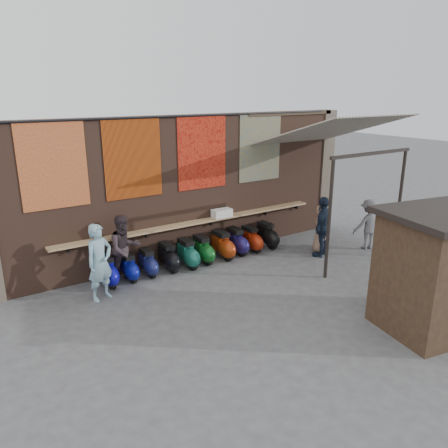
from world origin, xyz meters
The scene contains 33 objects.
ground centered at (0.00, 0.00, 0.00)m, with size 70.00×70.00×0.00m, color #474749.
brick_wall centered at (0.00, 2.70, 2.00)m, with size 10.00×0.40×4.00m, color brown.
pier_right centered at (5.20, 2.70, 2.00)m, with size 0.50×0.50×4.00m, color #4C4238.
eating_counter centered at (0.00, 2.33, 1.10)m, with size 8.00×0.32×0.05m, color #9E7A51.
shelf_box centered at (0.82, 2.30, 1.24)m, with size 0.57×0.30×0.23m, color white.
tapestry_redgold centered at (-3.60, 2.48, 3.00)m, with size 1.50×0.02×2.00m, color maroon.
tapestry_sun centered at (-1.70, 2.48, 3.00)m, with size 1.50×0.02×2.00m, color #E9510D.
tapestry_orange centered at (0.30, 2.48, 3.00)m, with size 1.50×0.02×2.00m, color red.
tapestry_multi centered at (2.30, 2.48, 3.00)m, with size 1.50×0.02×2.00m, color #215379.
hang_rail centered at (0.00, 2.47, 3.98)m, with size 0.06×0.06×9.50m, color black.
scooter_stool_0 centered at (-2.72, 2.02, 0.38)m, with size 0.36×0.80×0.76m, color #0E0D93, non-canonical shape.
scooter_stool_1 centered at (-2.16, 2.03, 0.34)m, with size 0.32×0.71×0.68m, color navy, non-canonical shape.
scooter_stool_2 centered at (-1.65, 2.04, 0.34)m, with size 0.33×0.72×0.69m, color #171C50, non-canonical shape.
scooter_stool_3 centered at (-1.05, 2.04, 0.37)m, with size 0.35×0.77×0.74m, color black, non-canonical shape.
scooter_stool_4 centered at (-0.52, 1.95, 0.38)m, with size 0.36×0.80×0.76m, color #165B4D, non-canonical shape.
scooter_stool_5 centered at (-0.01, 2.00, 0.38)m, with size 0.36×0.79×0.75m, color #10531D, non-canonical shape.
scooter_stool_6 centered at (0.63, 1.97, 0.39)m, with size 0.37×0.83×0.79m, color #922E0D, non-canonical shape.
scooter_stool_7 centered at (1.16, 2.04, 0.38)m, with size 0.36×0.81×0.77m, color #1C1551, non-canonical shape.
scooter_stool_8 centered at (1.68, 2.02, 0.37)m, with size 0.35×0.77×0.73m, color #9E230C, non-canonical shape.
scooter_stool_9 centered at (2.27, 2.02, 0.38)m, with size 0.36×0.80×0.76m, color black, non-canonical shape.
diner_left centered at (-3.07, 1.40, 0.90)m, with size 0.66×0.43×1.80m, color #7CA3B4.
diner_right centered at (-2.25, 2.00, 0.86)m, with size 0.84×0.65×1.73m, color #31262A.
shopper_navy centered at (3.14, 0.58, 0.88)m, with size 1.03×0.43×1.76m, color #162133.
shopper_grey centered at (4.76, 0.25, 0.77)m, with size 0.99×0.57×1.54m, color slate.
shopper_tan centered at (3.34, 0.82, 0.73)m, with size 0.71×0.46×1.45m, color #8D6D5A.
market_stall centered at (2.15, -3.56, 1.16)m, with size 2.15×1.61×2.33m, color black.
stall_sign centered at (2.31, -2.74, 1.69)m, with size 1.20×0.04×0.50m, color gold.
stall_shelf centered at (2.31, -2.74, 0.85)m, with size 1.78×0.10×0.06m, color #473321.
awning_canvas centered at (3.50, 0.90, 3.55)m, with size 3.20×3.40×0.03m, color beige.
awning_ledger centered at (3.50, 2.49, 3.95)m, with size 3.30×0.08×0.12m, color #33261C.
awning_header centered at (3.50, -0.60, 3.08)m, with size 3.00×0.08×0.08m, color black.
awning_post_left centered at (2.10, -0.60, 1.55)m, with size 0.09×0.09×3.10m, color black.
awning_post_right centered at (4.90, -0.60, 1.55)m, with size 0.09×0.09×3.10m, color black.
Camera 1 is at (-5.79, -7.79, 4.62)m, focal length 35.00 mm.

